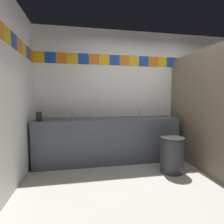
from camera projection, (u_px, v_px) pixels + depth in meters
The scene contains 9 objects.
ground_plane at pixel (185, 192), 2.28m from camera, with size 9.88×9.88×0.00m, color #B2ADA3.
wall_back at pixel (143, 94), 3.79m from camera, with size 4.49×0.09×2.65m.
vanity_counter at pixel (108, 139), 3.39m from camera, with size 2.72×0.59×0.85m.
faucet_left at pixel (72, 116), 3.32m from camera, with size 0.04×0.10×0.14m.
faucet_right at pixel (139, 114), 3.56m from camera, with size 0.04×0.10×0.14m.
soap_dispenser at pixel (39, 117), 2.96m from camera, with size 0.09×0.09×0.16m.
stall_divider at pixel (212, 111), 2.91m from camera, with size 0.92×1.55×2.07m.
toilet at pixel (204, 143), 3.62m from camera, with size 0.39×0.49×0.74m.
trash_bin at pixel (172, 155), 2.90m from camera, with size 0.39×0.39×0.59m.
Camera 1 is at (-1.35, -1.97, 1.27)m, focal length 27.48 mm.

